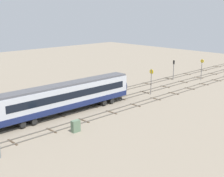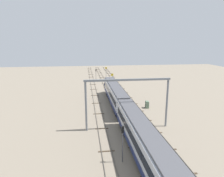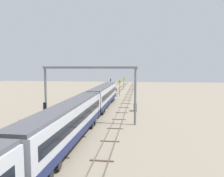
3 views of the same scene
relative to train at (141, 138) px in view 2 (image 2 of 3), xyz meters
The scene contains 11 objects.
ground_plane 29.59m from the train, ahead, with size 158.55×158.55×0.00m, color gray.
track_near_foreground 29.94m from the train, ahead, with size 142.55×2.40×0.16m.
track_with_train 29.58m from the train, ahead, with size 142.55×2.40×0.16m.
track_middle 29.94m from the train, ahead, with size 142.55×2.40×0.16m.
train is the anchor object (origin of this frame).
overhead_gantry 10.16m from the train, ahead, with size 0.40×15.38×9.24m.
speed_sign_near_foreground 42.82m from the train, ahead, with size 0.14×0.91×5.01m.
speed_sign_mid_trackside 61.54m from the train, ahead, with size 0.14×0.83×4.93m.
signal_light_trackside_approach 56.92m from the train, ahead, with size 0.31×0.32×4.68m.
signal_light_trackside_departure 3.04m from the train, 111.94° to the left, with size 0.31×0.32×5.07m.
relay_cabinet 21.56m from the train, 19.61° to the right, with size 1.21×0.66×1.66m.
Camera 2 is at (-54.24, 7.32, 15.58)m, focal length 32.59 mm.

